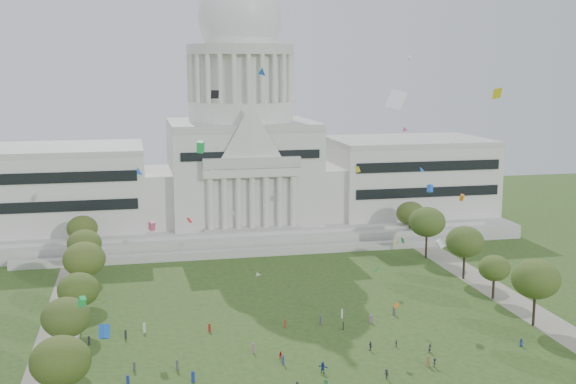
{
  "coord_description": "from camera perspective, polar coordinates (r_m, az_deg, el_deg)",
  "views": [
    {
      "loc": [
        -32.44,
        -106.36,
        51.25
      ],
      "look_at": [
        0.0,
        45.0,
        24.0
      ],
      "focal_mm": 45.0,
      "sensor_mm": 36.0,
      "label": 1
    }
  ],
  "objects": [
    {
      "name": "person_8",
      "position": [
        130.33,
        -0.6,
        -12.8
      ],
      "size": [
        0.88,
        0.74,
        1.56
      ],
      "primitive_type": "imported",
      "rotation": [
        0.0,
        0.0,
        2.7
      ],
      "color": "#B21E1E",
      "rests_on": "ground"
    },
    {
      "name": "row_tree_r_4",
      "position": [
        179.4,
        13.8,
        -3.84
      ],
      "size": [
        9.19,
        9.19,
        13.06
      ],
      "color": "black",
      "rests_on": "ground"
    },
    {
      "name": "row_tree_r_5",
      "position": [
        196.58,
        10.93,
        -2.34
      ],
      "size": [
        9.82,
        9.82,
        13.96
      ],
      "color": "black",
      "rests_on": "ground"
    },
    {
      "name": "kite_swarm",
      "position": [
        120.1,
        4.55,
        -0.65
      ],
      "size": [
        74.76,
        100.8,
        56.31
      ],
      "color": "white",
      "rests_on": "ground"
    },
    {
      "name": "capitol",
      "position": [
        224.21,
        -3.68,
        2.54
      ],
      "size": [
        160.0,
        64.5,
        91.3
      ],
      "color": "#B7B4AB",
      "rests_on": "ground"
    },
    {
      "name": "row_tree_l_2",
      "position": [
        131.45,
        -17.15,
        -9.45
      ],
      "size": [
        8.42,
        8.42,
        11.97
      ],
      "color": "black",
      "rests_on": "ground"
    },
    {
      "name": "distant_crowd",
      "position": [
        132.12,
        -2.33,
        -12.43
      ],
      "size": [
        61.73,
        35.95,
        1.95
      ],
      "color": "#4C4C51",
      "rests_on": "ground"
    },
    {
      "name": "person_2",
      "position": [
        135.71,
        11.17,
        -12.03
      ],
      "size": [
        0.91,
        0.7,
        1.64
      ],
      "primitive_type": "imported",
      "rotation": [
        0.0,
        0.0,
        0.29
      ],
      "color": "#4C4C51",
      "rests_on": "ground"
    },
    {
      "name": "person_10",
      "position": [
        137.33,
        8.56,
        -11.74
      ],
      "size": [
        0.47,
        0.82,
        1.36
      ],
      "primitive_type": "imported",
      "rotation": [
        0.0,
        0.0,
        1.53
      ],
      "color": "#4C4C51",
      "rests_on": "ground"
    },
    {
      "name": "person_9",
      "position": [
        129.86,
        11.52,
        -13.08
      ],
      "size": [
        0.8,
        1.15,
        1.62
      ],
      "primitive_type": "imported",
      "rotation": [
        0.0,
        0.0,
        1.29
      ],
      "color": "#26262B",
      "rests_on": "ground"
    },
    {
      "name": "person_0",
      "position": [
        142.74,
        17.94,
        -11.23
      ],
      "size": [
        0.91,
        0.84,
        1.55
      ],
      "primitive_type": "imported",
      "rotation": [
        0.0,
        0.0,
        5.67
      ],
      "color": "navy",
      "rests_on": "ground"
    },
    {
      "name": "path_left",
      "position": [
        146.5,
        -17.73,
        -10.98
      ],
      "size": [
        8.0,
        160.0,
        0.04
      ],
      "primitive_type": "cube",
      "color": "gray",
      "rests_on": "ground"
    },
    {
      "name": "path_right",
      "position": [
        166.41,
        17.71,
        -8.44
      ],
      "size": [
        8.0,
        160.0,
        0.04
      ],
      "primitive_type": "cube",
      "color": "gray",
      "rests_on": "ground"
    },
    {
      "name": "person_5",
      "position": [
        125.28,
        2.77,
        -13.69
      ],
      "size": [
        1.87,
        1.7,
        1.96
      ],
      "primitive_type": "imported",
      "rotation": [
        0.0,
        0.0,
        2.47
      ],
      "color": "navy",
      "rests_on": "ground"
    },
    {
      "name": "row_tree_r_3",
      "position": [
        166.42,
        15.99,
        -5.8
      ],
      "size": [
        7.01,
        7.01,
        9.98
      ],
      "color": "black",
      "rests_on": "ground"
    },
    {
      "name": "row_tree_l_6",
      "position": [
        200.69,
        -15.95,
        -2.77
      ],
      "size": [
        8.19,
        8.19,
        11.64
      ],
      "color": "black",
      "rests_on": "ground"
    },
    {
      "name": "row_tree_r_2",
      "position": [
        151.41,
        18.99,
        -6.52
      ],
      "size": [
        9.55,
        9.55,
        13.58
      ],
      "color": "black",
      "rests_on": "ground"
    },
    {
      "name": "row_tree_l_5",
      "position": [
        182.92,
        -15.79,
        -3.94
      ],
      "size": [
        8.33,
        8.33,
        11.85
      ],
      "color": "black",
      "rests_on": "ground"
    },
    {
      "name": "row_tree_r_6",
      "position": [
        214.01,
        9.66,
        -1.68
      ],
      "size": [
        8.42,
        8.42,
        11.97
      ],
      "color": "black",
      "rests_on": "ground"
    },
    {
      "name": "ground",
      "position": [
        122.44,
        4.57,
        -14.79
      ],
      "size": [
        400.0,
        400.0,
        0.0
      ],
      "primitive_type": "plane",
      "color": "#2F4B1B",
      "rests_on": "ground"
    },
    {
      "name": "row_tree_l_3",
      "position": [
        147.2,
        -16.23,
        -7.43
      ],
      "size": [
        8.12,
        8.12,
        11.55
      ],
      "color": "black",
      "rests_on": "ground"
    },
    {
      "name": "row_tree_l_1",
      "position": [
        112.32,
        -17.54,
        -12.63
      ],
      "size": [
        8.86,
        8.86,
        12.59
      ],
      "color": "black",
      "rests_on": "ground"
    },
    {
      "name": "person_3",
      "position": [
        124.22,
        7.78,
        -14.06
      ],
      "size": [
        0.96,
        1.2,
        1.65
      ],
      "primitive_type": "imported",
      "rotation": [
        0.0,
        0.0,
        5.17
      ],
      "color": "#26262B",
      "rests_on": "ground"
    },
    {
      "name": "row_tree_l_4",
      "position": [
        164.62,
        -15.81,
        -5.13
      ],
      "size": [
        9.29,
        9.29,
        13.21
      ],
      "color": "black",
      "rests_on": "ground"
    },
    {
      "name": "person_4",
      "position": [
        134.95,
        6.53,
        -11.99
      ],
      "size": [
        0.71,
        1.14,
        1.83
      ],
      "primitive_type": "imported",
      "rotation": [
        0.0,
        0.0,
        4.84
      ],
      "color": "#4C4C51",
      "rests_on": "ground"
    }
  ]
}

